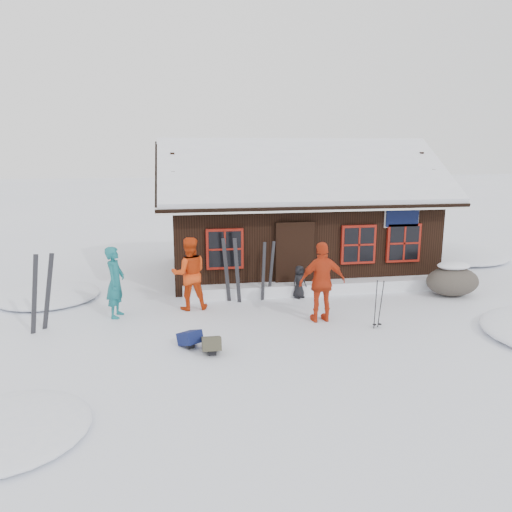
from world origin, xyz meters
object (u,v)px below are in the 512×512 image
object	(u,v)px
skier_teal	(115,282)
backpack_olive	(212,347)
ski_pair_left	(41,293)
backpack_blue	(190,341)
skier_crouched	(299,282)
ski_poles	(378,305)
skier_orange_right	(322,282)
skier_orange_left	(189,274)
boulder	(452,280)

from	to	relation	value
skier_teal	backpack_olive	bearing A→B (deg)	-128.95
ski_pair_left	backpack_blue	xyz separation A→B (m)	(3.27, -1.56, -0.74)
skier_crouched	backpack_olive	size ratio (longest dim) A/B	1.84
ski_pair_left	ski_poles	xyz separation A→B (m)	(7.61, -1.14, -0.32)
skier_crouched	backpack_olive	world-z (taller)	skier_crouched
skier_crouched	ski_pair_left	xyz separation A→B (m)	(-6.41, -1.46, 0.41)
skier_orange_right	skier_crouched	bearing A→B (deg)	-90.55
skier_orange_left	ski_pair_left	distance (m)	3.51
skier_teal	backpack_blue	size ratio (longest dim) A/B	3.64
skier_orange_left	backpack_olive	xyz separation A→B (m)	(0.32, -2.96, -0.81)
skier_teal	backpack_olive	xyz separation A→B (m)	(2.13, -2.65, -0.75)
skier_orange_left	skier_teal	bearing A→B (deg)	6.14
skier_crouched	skier_orange_left	bearing A→B (deg)	159.52
skier_crouched	ski_pair_left	size ratio (longest dim) A/B	0.50
backpack_blue	boulder	bearing A→B (deg)	-11.00
skier_teal	skier_orange_right	size ratio (longest dim) A/B	0.91
skier_crouched	boulder	xyz separation A→B (m)	(4.32, -0.50, -0.02)
backpack_blue	backpack_olive	distance (m)	0.59
skier_orange_right	backpack_blue	bearing A→B (deg)	16.47
backpack_olive	skier_orange_right	bearing A→B (deg)	28.88
skier_crouched	boulder	distance (m)	4.35
skier_orange_right	boulder	size ratio (longest dim) A/B	1.30
ski_poles	backpack_blue	size ratio (longest dim) A/B	2.42
skier_crouched	backpack_olive	distance (m)	4.39
skier_orange_left	backpack_olive	size ratio (longest dim) A/B	3.77
skier_orange_right	backpack_olive	xyz separation A→B (m)	(-2.77, -1.50, -0.83)
skier_teal	ski_poles	world-z (taller)	skier_teal
skier_orange_right	ski_poles	distance (m)	1.39
skier_orange_left	boulder	distance (m)	7.38
ski_poles	backpack_olive	size ratio (longest dim) A/B	2.35
backpack_blue	skier_orange_right	bearing A→B (deg)	-10.97
boulder	backpack_olive	size ratio (longest dim) A/B	2.98
backpack_blue	skier_crouched	bearing A→B (deg)	14.20
skier_orange_right	ski_poles	world-z (taller)	skier_orange_right
backpack_blue	backpack_olive	bearing A→B (deg)	-74.38
skier_orange_right	ski_poles	bearing A→B (deg)	147.80
boulder	backpack_blue	distance (m)	7.88
skier_teal	ski_pair_left	world-z (taller)	ski_pair_left
ski_pair_left	skier_orange_right	bearing A→B (deg)	-36.82
skier_teal	boulder	world-z (taller)	skier_teal
skier_crouched	ski_poles	distance (m)	2.87
skier_teal	skier_orange_left	size ratio (longest dim) A/B	0.94
skier_orange_right	boulder	xyz separation A→B (m)	(4.27, 1.44, -0.53)
skier_orange_right	ski_poles	xyz separation A→B (m)	(1.15, -0.66, -0.42)
boulder	skier_teal	bearing A→B (deg)	-178.24
skier_crouched	boulder	size ratio (longest dim) A/B	0.62
skier_crouched	backpack_olive	bearing A→B (deg)	-157.67
skier_crouched	ski_poles	xyz separation A→B (m)	(1.20, -2.60, 0.09)
ski_poles	skier_crouched	bearing A→B (deg)	114.88
skier_orange_left	ski_poles	size ratio (longest dim) A/B	1.61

